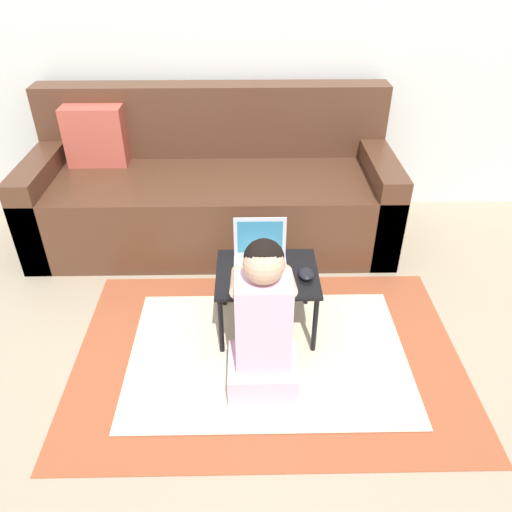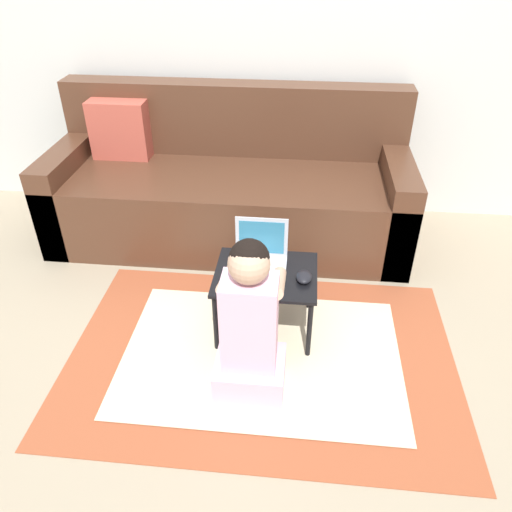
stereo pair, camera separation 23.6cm
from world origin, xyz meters
name	(u,v)px [view 2 (the right image)]	position (x,y,z in m)	size (l,w,h in m)	color
ground_plane	(239,362)	(0.00, 0.00, 0.00)	(16.00, 16.00, 0.00)	gray
wall_back	(270,15)	(0.00, 1.61, 1.25)	(9.00, 0.06, 2.50)	silver
area_rug	(261,355)	(0.10, 0.05, 0.00)	(1.81, 1.23, 0.01)	#9E4C2D
couch	(229,189)	(-0.21, 1.17, 0.31)	(2.18, 0.83, 0.90)	#4C2D1E
laptop_desk	(266,280)	(0.10, 0.25, 0.30)	(0.48, 0.40, 0.34)	black
laptop	(260,262)	(0.07, 0.28, 0.38)	(0.25, 0.22, 0.23)	#B7BCC6
computer_mouse	(304,277)	(0.28, 0.21, 0.36)	(0.07, 0.10, 0.04)	black
person_seated	(250,329)	(0.07, -0.15, 0.35)	(0.30, 0.39, 0.77)	#E5B2CC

